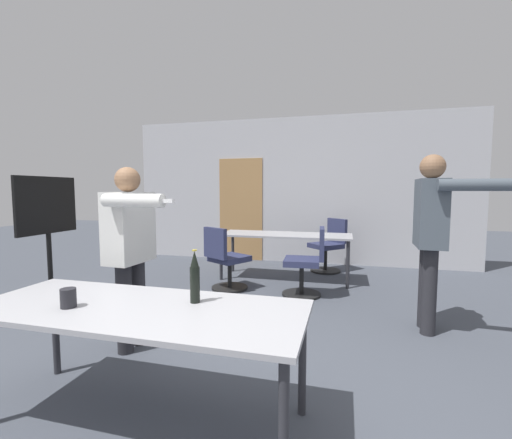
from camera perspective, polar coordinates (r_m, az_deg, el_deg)
back_wall at (r=6.75m, az=6.34°, el=4.74°), size 6.62×0.12×2.82m
conference_table_near at (r=2.23m, az=-19.19°, el=-14.99°), size 2.01×0.78×0.73m
conference_table_far at (r=5.43m, az=4.84°, el=-3.09°), size 2.06×0.70×0.73m
tv_screen at (r=5.18m, az=-31.37°, el=-1.02°), size 0.44×0.91×1.59m
person_left_plaid at (r=3.19m, az=-20.15°, el=-3.44°), size 0.74×0.68×1.61m
person_far_watching at (r=3.78m, az=27.25°, el=-0.97°), size 0.79×0.69×1.76m
office_chair_far_left at (r=4.89m, az=-5.11°, el=-6.90°), size 0.65×0.67×0.90m
office_chair_side_rolled at (r=6.13m, az=12.07°, el=-4.51°), size 0.68×0.69×0.91m
office_chair_mid_tucked at (r=4.65m, az=8.57°, el=-7.36°), size 0.57×0.52×0.92m
beer_bottle at (r=2.15m, az=-10.17°, el=-9.53°), size 0.06×0.06×0.33m
drink_cup at (r=2.33m, az=-28.81°, el=-11.39°), size 0.09×0.09×0.11m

